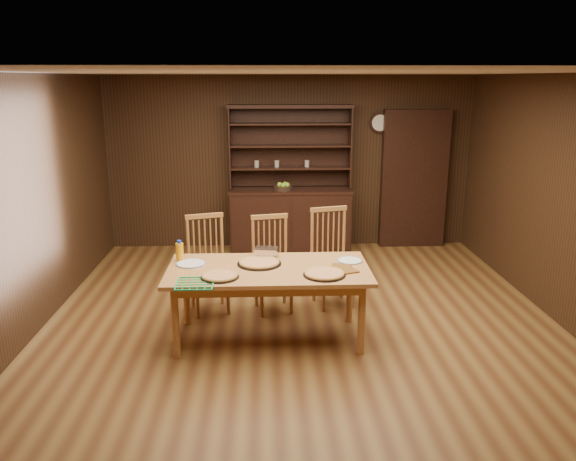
{
  "coord_description": "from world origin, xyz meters",
  "views": [
    {
      "loc": [
        -0.38,
        -5.51,
        2.55
      ],
      "look_at": [
        -0.13,
        0.4,
        0.94
      ],
      "focal_mm": 35.0,
      "sensor_mm": 36.0,
      "label": 1
    }
  ],
  "objects_px": {
    "chair_left": "(208,260)",
    "dining_table": "(268,275)",
    "juice_bottle": "(180,251)",
    "chair_right": "(331,253)",
    "china_hutch": "(290,211)",
    "chair_center": "(272,260)"
  },
  "relations": [
    {
      "from": "china_hutch",
      "to": "chair_right",
      "type": "bearing_deg",
      "value": -80.11
    },
    {
      "from": "chair_left",
      "to": "dining_table",
      "type": "bearing_deg",
      "value": -65.74
    },
    {
      "from": "chair_left",
      "to": "chair_right",
      "type": "bearing_deg",
      "value": -10.93
    },
    {
      "from": "chair_center",
      "to": "chair_right",
      "type": "relative_size",
      "value": 0.95
    },
    {
      "from": "china_hutch",
      "to": "juice_bottle",
      "type": "height_order",
      "value": "china_hutch"
    },
    {
      "from": "dining_table",
      "to": "chair_right",
      "type": "xyz_separation_m",
      "value": [
        0.73,
        0.92,
        -0.08
      ]
    },
    {
      "from": "china_hutch",
      "to": "dining_table",
      "type": "bearing_deg",
      "value": -96.64
    },
    {
      "from": "china_hutch",
      "to": "chair_right",
      "type": "relative_size",
      "value": 1.93
    },
    {
      "from": "china_hutch",
      "to": "chair_left",
      "type": "xyz_separation_m",
      "value": [
        -1.03,
        -2.26,
        -0.02
      ]
    },
    {
      "from": "chair_left",
      "to": "juice_bottle",
      "type": "xyz_separation_m",
      "value": [
        -0.22,
        -0.53,
        0.27
      ]
    },
    {
      "from": "dining_table",
      "to": "juice_bottle",
      "type": "distance_m",
      "value": 0.95
    },
    {
      "from": "chair_center",
      "to": "juice_bottle",
      "type": "height_order",
      "value": "chair_center"
    },
    {
      "from": "china_hutch",
      "to": "dining_table",
      "type": "relative_size",
      "value": 1.1
    },
    {
      "from": "dining_table",
      "to": "chair_left",
      "type": "xyz_separation_m",
      "value": [
        -0.68,
        0.79,
        -0.09
      ]
    },
    {
      "from": "chair_left",
      "to": "chair_center",
      "type": "bearing_deg",
      "value": -15.87
    },
    {
      "from": "dining_table",
      "to": "chair_center",
      "type": "bearing_deg",
      "value": 87.08
    },
    {
      "from": "china_hutch",
      "to": "chair_left",
      "type": "relative_size",
      "value": 2.0
    },
    {
      "from": "chair_left",
      "to": "chair_center",
      "type": "distance_m",
      "value": 0.72
    },
    {
      "from": "chair_right",
      "to": "china_hutch",
      "type": "bearing_deg",
      "value": 85.19
    },
    {
      "from": "dining_table",
      "to": "chair_left",
      "type": "relative_size",
      "value": 1.81
    },
    {
      "from": "chair_left",
      "to": "juice_bottle",
      "type": "relative_size",
      "value": 5.06
    },
    {
      "from": "dining_table",
      "to": "chair_center",
      "type": "distance_m",
      "value": 0.81
    }
  ]
}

